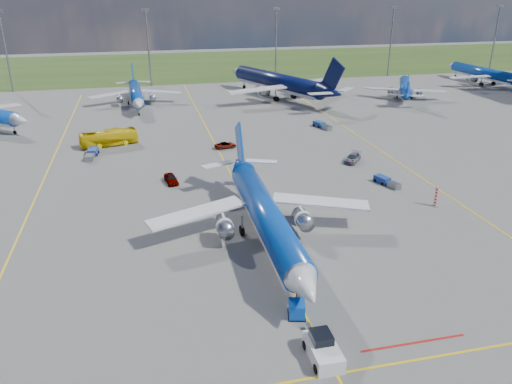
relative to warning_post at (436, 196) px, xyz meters
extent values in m
plane|color=#5D5D5A|center=(-26.00, -8.00, -1.50)|extent=(400.00, 400.00, 0.00)
cube|color=#2D4719|center=(-26.00, 142.00, -1.50)|extent=(400.00, 80.00, 0.01)
cube|color=yellow|center=(-26.00, 22.00, -1.49)|extent=(0.25, 160.00, 0.02)
cube|color=yellow|center=(-26.00, -28.00, -1.49)|extent=(60.00, 0.25, 0.02)
cube|color=yellow|center=(-56.00, 32.00, -1.49)|extent=(0.25, 120.00, 0.02)
cube|color=yellow|center=(4.00, 32.00, -1.49)|extent=(0.25, 120.00, 0.02)
cube|color=#A5140F|center=(-18.00, -26.00, -1.49)|extent=(10.00, 0.25, 0.02)
cylinder|color=slate|center=(-76.00, 102.00, 9.50)|extent=(0.50, 0.50, 22.00)
cylinder|color=slate|center=(-36.00, 102.00, 9.50)|extent=(0.50, 0.50, 22.00)
cube|color=slate|center=(-36.00, 102.00, 20.80)|extent=(2.20, 0.50, 0.80)
cylinder|color=slate|center=(4.00, 102.00, 9.50)|extent=(0.50, 0.50, 22.00)
cube|color=slate|center=(4.00, 102.00, 20.80)|extent=(2.20, 0.50, 0.80)
cylinder|color=slate|center=(44.00, 102.00, 9.50)|extent=(0.50, 0.50, 22.00)
cube|color=slate|center=(44.00, 102.00, 20.80)|extent=(2.20, 0.50, 0.80)
cylinder|color=slate|center=(84.00, 102.00, 9.50)|extent=(0.50, 0.50, 22.00)
cube|color=slate|center=(84.00, 102.00, 20.80)|extent=(2.20, 0.50, 0.80)
cylinder|color=red|center=(0.00, 0.00, 0.00)|extent=(0.50, 0.50, 3.00)
cube|color=silver|center=(-26.44, -26.01, -0.81)|extent=(2.35, 4.45, 1.38)
cube|color=black|center=(-26.43, -25.38, 0.14)|extent=(1.70, 1.91, 0.95)
cube|color=slate|center=(-26.42, -23.26, -0.92)|extent=(0.28, 2.54, 0.21)
cube|color=blue|center=(-26.84, -19.88, -0.76)|extent=(1.88, 2.15, 1.48)
imported|color=yellow|center=(-46.29, 40.36, 0.04)|extent=(11.36, 5.36, 3.08)
imported|color=#999999|center=(-35.97, 17.53, -0.78)|extent=(2.34, 4.45, 1.44)
imported|color=#999999|center=(-24.41, 33.65, -0.92)|extent=(4.56, 2.95, 1.17)
imported|color=#999999|center=(-3.80, 20.55, -0.78)|extent=(4.69, 5.13, 1.44)
cube|color=navy|center=(-3.32, 9.98, -0.96)|extent=(2.11, 2.87, 1.09)
cube|color=slate|center=(-2.53, 7.54, -1.06)|extent=(1.74, 2.24, 0.89)
cube|color=navy|center=(-49.03, 34.92, -0.88)|extent=(1.92, 3.11, 1.25)
cube|color=slate|center=(-49.38, 32.00, -0.99)|extent=(1.62, 2.41, 1.02)
cube|color=navy|center=(-1.62, 44.21, -0.92)|extent=(2.27, 3.09, 1.17)
cube|color=slate|center=(-0.77, 41.58, -1.02)|extent=(1.87, 2.41, 0.96)
camera|label=1|loc=(-39.49, -57.31, 27.69)|focal=35.00mm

